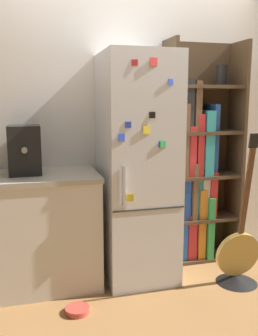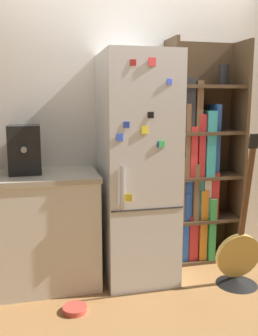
# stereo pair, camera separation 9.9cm
# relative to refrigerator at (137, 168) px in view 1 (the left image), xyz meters

# --- Properties ---
(ground_plane) EXTENTS (16.00, 16.00, 0.00)m
(ground_plane) POSITION_rel_refrigerator_xyz_m (0.00, -0.11, -0.94)
(ground_plane) COLOR #A87542
(wall_back) EXTENTS (8.00, 0.05, 2.60)m
(wall_back) POSITION_rel_refrigerator_xyz_m (0.00, 0.36, 0.36)
(wall_back) COLOR white
(wall_back) RESTS_ON ground_plane
(refrigerator) EXTENTS (0.58, 0.70, 1.89)m
(refrigerator) POSITION_rel_refrigerator_xyz_m (0.00, 0.00, 0.00)
(refrigerator) COLOR silver
(refrigerator) RESTS_ON ground_plane
(bookshelf) EXTENTS (0.71, 0.33, 2.03)m
(bookshelf) POSITION_rel_refrigerator_xyz_m (0.61, 0.20, -0.06)
(bookshelf) COLOR #4C3823
(bookshelf) RESTS_ON ground_plane
(kitchen_counter) EXTENTS (0.83, 0.64, 0.93)m
(kitchen_counter) POSITION_rel_refrigerator_xyz_m (-0.75, 0.03, -0.48)
(kitchen_counter) COLOR silver
(kitchen_counter) RESTS_ON ground_plane
(espresso_machine) EXTENTS (0.25, 0.34, 0.39)m
(espresso_machine) POSITION_rel_refrigerator_xyz_m (-0.90, 0.07, 0.18)
(espresso_machine) COLOR black
(espresso_machine) RESTS_ON kitchen_counter
(guitar) EXTENTS (0.38, 0.34, 1.27)m
(guitar) POSITION_rel_refrigerator_xyz_m (0.76, -0.39, -0.77)
(guitar) COLOR black
(guitar) RESTS_ON ground_plane
(pet_bowl) EXTENTS (0.18, 0.18, 0.04)m
(pet_bowl) POSITION_rel_refrigerator_xyz_m (-0.59, -0.49, -0.92)
(pet_bowl) COLOR #D84C3F
(pet_bowl) RESTS_ON ground_plane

